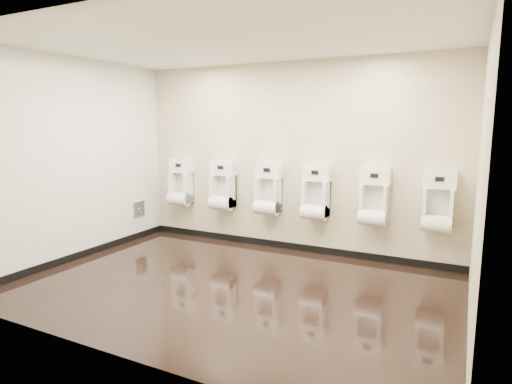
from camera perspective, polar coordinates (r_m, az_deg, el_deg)
ground at (r=5.18m, az=-3.20°, el=-12.49°), size 5.00×3.50×0.00m
ceiling at (r=4.90m, az=-3.51°, el=19.63°), size 5.00×3.50×0.00m
back_wall at (r=6.41m, az=4.54°, el=4.56°), size 5.00×0.02×2.80m
front_wall at (r=3.45m, az=-18.05°, el=0.29°), size 5.00×0.02×2.80m
left_wall at (r=6.46m, az=-22.95°, el=3.91°), size 0.02×3.50×2.80m
right_wall at (r=4.20m, az=27.70°, el=1.18°), size 0.02×3.50×2.80m
tile_overlay_left at (r=6.46m, az=-22.93°, el=3.91°), size 0.01×3.50×2.80m
skirting_back at (r=6.64m, az=4.35°, el=-7.14°), size 5.00×0.02×0.10m
skirting_left at (r=6.70m, az=-22.17°, el=-7.67°), size 0.02×3.50×0.10m
access_panel at (r=7.40m, az=-15.36°, el=-2.18°), size 0.04×0.25×0.25m
urinal_0 at (r=7.29m, az=-9.99°, el=0.84°), size 0.41×0.31×0.77m
urinal_1 at (r=6.84m, az=-4.47°, el=0.41°), size 0.41×0.31×0.77m
urinal_2 at (r=6.46m, az=1.64°, el=-0.08°), size 0.41×0.31×0.77m
urinal_3 at (r=6.19m, az=7.96°, el=-0.57°), size 0.41×0.31×0.77m
urinal_4 at (r=5.98m, az=15.46°, el=-1.15°), size 0.41×0.31×0.77m
urinal_5 at (r=5.88m, az=23.11°, el=-1.73°), size 0.41×0.31×0.77m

